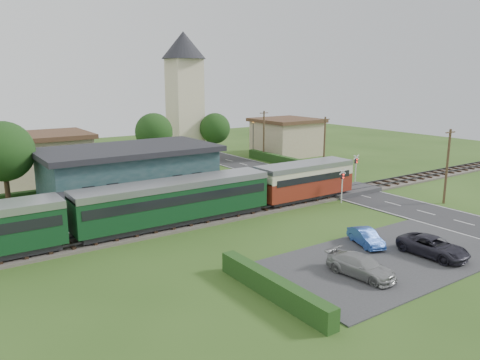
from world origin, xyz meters
TOP-DOWN VIEW (x-y plane):
  - ground at (0.00, 0.00)m, footprint 120.00×120.00m
  - railway_track at (0.00, 2.00)m, footprint 76.00×3.20m
  - road at (10.00, 0.00)m, footprint 6.00×70.00m
  - car_park at (-1.50, -12.00)m, footprint 17.00×9.00m
  - crossing_deck at (10.00, 2.00)m, footprint 6.20×3.40m
  - platform at (-10.00, 5.20)m, footprint 30.00×3.00m
  - equipment_hut at (-18.00, 5.20)m, footprint 2.30×2.30m
  - station_building at (-10.00, 10.99)m, footprint 16.00×9.00m
  - train at (-12.92, 2.00)m, footprint 43.20×2.90m
  - church_tower at (5.00, 28.00)m, footprint 6.00×6.00m
  - house_west at (-15.00, 25.00)m, footprint 10.80×8.80m
  - house_east at (20.00, 24.00)m, footprint 8.80×8.80m
  - hedge_carpark at (-11.00, -12.00)m, footprint 0.80×9.00m
  - hedge_roadside at (14.20, 16.00)m, footprint 0.80×18.00m
  - hedge_station at (-10.00, 15.50)m, footprint 22.00×0.80m
  - tree_a at (-20.00, 14.00)m, footprint 5.20×5.20m
  - tree_b at (-2.00, 23.00)m, footprint 4.60×4.60m
  - tree_c at (8.00, 25.00)m, footprint 4.20×4.20m
  - utility_pole_b at (14.20, -6.00)m, footprint 1.40×0.22m
  - utility_pole_c at (14.20, 10.00)m, footprint 1.40×0.22m
  - utility_pole_d at (14.20, 22.00)m, footprint 1.40×0.22m
  - crossing_signal_near at (6.40, -0.41)m, footprint 0.84×0.28m
  - crossing_signal_far at (13.60, 4.39)m, footprint 0.84×0.28m
  - streetlamp_east at (16.00, 27.00)m, footprint 0.30×0.30m
  - car_on_road at (9.46, 12.88)m, footprint 4.34×2.93m
  - car_park_blue at (-0.74, -9.50)m, footprint 2.30×3.67m
  - car_park_silver at (-5.06, -12.88)m, footprint 2.35×4.54m
  - car_park_dark at (1.31, -13.40)m, footprint 2.32×4.72m
  - pedestrian_near at (-3.79, 4.66)m, footprint 0.67×0.51m
  - pedestrian_far at (-14.67, 5.32)m, footprint 0.84×0.93m

SIDE VIEW (x-z plane):
  - ground at x=0.00m, z-range 0.00..0.00m
  - road at x=10.00m, z-range 0.00..0.05m
  - car_park at x=-1.50m, z-range 0.00..0.08m
  - railway_track at x=0.00m, z-range -0.13..0.36m
  - crossing_deck at x=10.00m, z-range 0.00..0.45m
  - platform at x=-10.00m, z-range 0.00..0.45m
  - hedge_carpark at x=-11.00m, z-range 0.00..1.20m
  - hedge_roadside at x=14.20m, z-range 0.00..1.20m
  - hedge_station at x=-10.00m, z-range 0.00..1.30m
  - car_park_blue at x=-0.74m, z-range 0.08..1.22m
  - car_park_silver at x=-5.06m, z-range 0.08..1.34m
  - car_park_dark at x=1.31m, z-range 0.08..1.37m
  - car_on_road at x=9.46m, z-range 0.05..1.42m
  - pedestrian_far at x=-14.67m, z-range 0.45..2.00m
  - pedestrian_near at x=-3.79m, z-range 0.45..2.12m
  - equipment_hut at x=-18.00m, z-range 0.47..3.02m
  - crossing_signal_near at x=6.40m, z-range 0.50..3.78m
  - crossing_signal_far at x=13.60m, z-range 0.50..3.78m
  - train at x=-12.92m, z-range 0.48..3.88m
  - station_building at x=-10.00m, z-range 0.04..5.34m
  - house_west at x=-15.00m, z-range 0.04..5.54m
  - house_east at x=20.00m, z-range 0.05..5.55m
  - streetlamp_east at x=16.00m, z-range 0.46..5.62m
  - utility_pole_b at x=14.20m, z-range 0.13..7.13m
  - utility_pole_c at x=14.20m, z-range 0.13..7.13m
  - utility_pole_d at x=14.20m, z-range 0.13..7.13m
  - tree_c at x=8.00m, z-range 1.26..8.04m
  - tree_b at x=-2.00m, z-range 1.35..8.69m
  - tree_a at x=-20.00m, z-range 1.38..9.38m
  - church_tower at x=5.00m, z-range 1.43..19.03m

